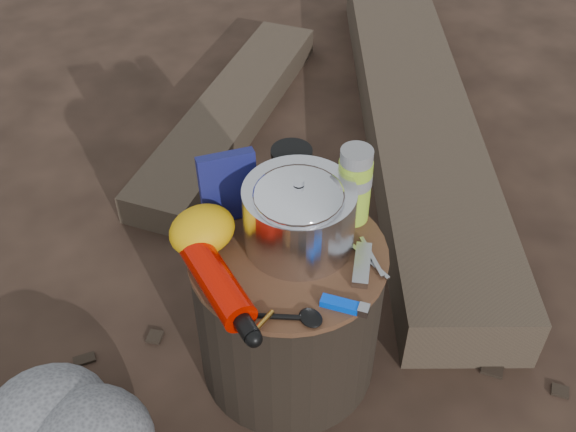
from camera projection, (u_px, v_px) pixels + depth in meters
ground at (288, 360)px, 1.64m from camera, size 60.00×60.00×0.00m
stump at (288, 311)px, 1.51m from camera, size 0.41×0.41×0.38m
log_main at (415, 115)px, 2.27m from camera, size 1.37×1.74×0.16m
log_small at (231, 112)px, 2.33m from camera, size 1.08×0.83×0.10m
foil_windscreen at (299, 217)px, 1.35m from camera, size 0.23×0.23×0.14m
camping_pot at (298, 217)px, 1.33m from camera, size 0.18×0.18×0.18m
fuel_bottle at (217, 282)px, 1.27m from camera, size 0.10×0.28×0.07m
thermos at (354, 185)px, 1.40m from camera, size 0.07×0.07×0.18m
travel_mug at (292, 174)px, 1.46m from camera, size 0.09×0.09×0.13m
stuff_sack at (202, 230)px, 1.36m from camera, size 0.14×0.11×0.10m
food_pouch at (228, 186)px, 1.41m from camera, size 0.12×0.06×0.15m
lighter at (340, 304)px, 1.27m from camera, size 0.07×0.09×0.02m
multitool at (362, 265)px, 1.34m from camera, size 0.10×0.10×0.02m
pot_grabber at (370, 261)px, 1.35m from camera, size 0.05×0.12×0.01m
spork at (271, 316)px, 1.25m from camera, size 0.14×0.13×0.01m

